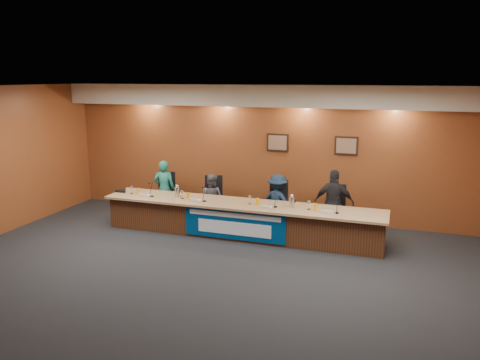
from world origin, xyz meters
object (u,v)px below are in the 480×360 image
object	(u,v)px
dais_body	(241,220)
carafe_right	(292,202)
banner	(234,225)
panelist_b	(211,198)
speakerphone	(122,191)
panelist_a	(164,189)
carafe_left	(177,192)
office_chair_a	(167,197)
panelist_c	(278,202)
office_chair_b	(213,202)
panelist_d	(334,203)
office_chair_c	(279,208)
office_chair_d	(334,213)

from	to	relation	value
dais_body	carafe_right	bearing A→B (deg)	-2.54
banner	panelist_b	distance (m)	1.46
carafe_right	speakerphone	size ratio (longest dim) A/B	0.72
panelist_a	carafe_left	world-z (taller)	panelist_a
dais_body	carafe_right	distance (m)	1.24
office_chair_a	banner	bearing A→B (deg)	-51.74
panelist_c	panelist_b	bearing A→B (deg)	18.21
panelist_b	speakerphone	xyz separation A→B (m)	(-1.97, -0.70, 0.19)
dais_body	office_chair_b	world-z (taller)	dais_body
panelist_d	office_chair_c	size ratio (longest dim) A/B	3.02
office_chair_b	carafe_left	bearing A→B (deg)	-139.48
dais_body	panelist_c	world-z (taller)	panelist_c
panelist_d	dais_body	bearing A→B (deg)	18.01
panelist_a	panelist_d	size ratio (longest dim) A/B	0.98
office_chair_b	speakerphone	distance (m)	2.14
office_chair_d	panelist_a	bearing A→B (deg)	-178.15
office_chair_b	office_chair_c	size ratio (longest dim) A/B	1.00
office_chair_b	office_chair_c	xyz separation A→B (m)	(1.60, 0.00, 0.00)
panelist_b	panelist_c	distance (m)	1.60
panelist_b	office_chair_d	bearing A→B (deg)	-171.28
carafe_right	banner	bearing A→B (deg)	-162.06
panelist_b	carafe_left	distance (m)	0.93
panelist_a	carafe_left	bearing A→B (deg)	121.59
office_chair_a	carafe_left	xyz separation A→B (m)	(0.70, -0.81, 0.39)
banner	panelist_a	xyz separation A→B (m)	(-2.18, 1.09, 0.33)
dais_body	speakerphone	world-z (taller)	speakerphone
speakerphone	panelist_d	bearing A→B (deg)	8.23
panelist_a	speakerphone	bearing A→B (deg)	30.35
banner	office_chair_a	size ratio (longest dim) A/B	4.58
panelist_d	office_chair_c	xyz separation A→B (m)	(-1.25, 0.10, -0.25)
carafe_left	carafe_right	bearing A→B (deg)	-0.31
panelist_b	office_chair_c	world-z (taller)	panelist_b
panelist_b	office_chair_a	world-z (taller)	panelist_b
banner	carafe_right	bearing A→B (deg)	17.94
carafe_left	carafe_right	size ratio (longest dim) A/B	1.00
speakerphone	dais_body	bearing A→B (deg)	0.34
dais_body	speakerphone	distance (m)	2.95
panelist_d	carafe_left	world-z (taller)	panelist_d
panelist_b	carafe_left	bearing A→B (deg)	60.40
panelist_a	office_chair_b	world-z (taller)	panelist_a
panelist_a	office_chair_b	distance (m)	1.26
dais_body	office_chair_c	size ratio (longest dim) A/B	12.50
office_chair_a	office_chair_c	xyz separation A→B (m)	(2.83, 0.00, 0.00)
panelist_a	office_chair_c	distance (m)	2.84
dais_body	office_chair_d	bearing A→B (deg)	22.38
panelist_b	office_chair_c	size ratio (longest dim) A/B	2.44
panelist_c	speakerphone	size ratio (longest dim) A/B	3.97
dais_body	panelist_a	bearing A→B (deg)	162.71
panelist_c	carafe_left	world-z (taller)	panelist_c
office_chair_a	office_chair_b	distance (m)	1.23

